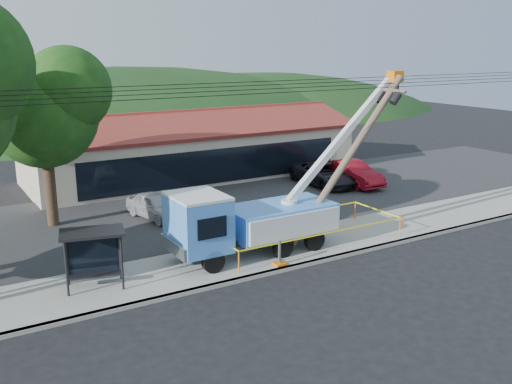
{
  "coord_description": "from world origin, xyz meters",
  "views": [
    {
      "loc": [
        -12.43,
        -15.85,
        8.9
      ],
      "look_at": [
        0.15,
        5.0,
        2.63
      ],
      "focal_mm": 40.0,
      "sensor_mm": 36.0,
      "label": 1
    }
  ],
  "objects_px": {
    "utility_truck": "(250,219)",
    "car_silver": "(156,220)",
    "car_dark": "(323,186)",
    "car_red": "(351,186)",
    "bus_shelter": "(93,245)",
    "leaning_pole": "(352,152)"
  },
  "relations": [
    {
      "from": "car_red",
      "to": "utility_truck",
      "type": "bearing_deg",
      "value": -148.4
    },
    {
      "from": "leaning_pole",
      "to": "bus_shelter",
      "type": "distance_m",
      "value": 12.01
    },
    {
      "from": "bus_shelter",
      "to": "car_red",
      "type": "relative_size",
      "value": 0.53
    },
    {
      "from": "bus_shelter",
      "to": "car_dark",
      "type": "distance_m",
      "value": 19.32
    },
    {
      "from": "utility_truck",
      "to": "car_red",
      "type": "distance_m",
      "value": 14.4
    },
    {
      "from": "leaning_pole",
      "to": "car_red",
      "type": "relative_size",
      "value": 1.57
    },
    {
      "from": "car_silver",
      "to": "car_dark",
      "type": "bearing_deg",
      "value": -6.5
    },
    {
      "from": "leaning_pole",
      "to": "car_dark",
      "type": "distance_m",
      "value": 11.43
    },
    {
      "from": "utility_truck",
      "to": "car_dark",
      "type": "height_order",
      "value": "utility_truck"
    },
    {
      "from": "car_red",
      "to": "leaning_pole",
      "type": "bearing_deg",
      "value": -131.45
    },
    {
      "from": "car_silver",
      "to": "car_red",
      "type": "height_order",
      "value": "car_red"
    },
    {
      "from": "utility_truck",
      "to": "car_silver",
      "type": "distance_m",
      "value": 7.57
    },
    {
      "from": "utility_truck",
      "to": "car_dark",
      "type": "xyz_separation_m",
      "value": [
        10.6,
        8.54,
        -1.72
      ]
    },
    {
      "from": "car_silver",
      "to": "car_dark",
      "type": "distance_m",
      "value": 12.13
    },
    {
      "from": "bus_shelter",
      "to": "car_dark",
      "type": "xyz_separation_m",
      "value": [
        17.28,
        8.46,
        -1.75
      ]
    },
    {
      "from": "leaning_pole",
      "to": "bus_shelter",
      "type": "xyz_separation_m",
      "value": [
        -11.74,
        0.61,
        -2.46
      ]
    },
    {
      "from": "utility_truck",
      "to": "car_silver",
      "type": "xyz_separation_m",
      "value": [
        -1.46,
        7.23,
        -1.72
      ]
    },
    {
      "from": "car_silver",
      "to": "car_red",
      "type": "relative_size",
      "value": 0.82
    },
    {
      "from": "car_red",
      "to": "car_silver",
      "type": "bearing_deg",
      "value": -178.93
    },
    {
      "from": "car_silver",
      "to": "car_red",
      "type": "bearing_deg",
      "value": -11.27
    },
    {
      "from": "car_silver",
      "to": "car_dark",
      "type": "relative_size",
      "value": 0.76
    },
    {
      "from": "car_red",
      "to": "car_dark",
      "type": "bearing_deg",
      "value": 147.15
    }
  ]
}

